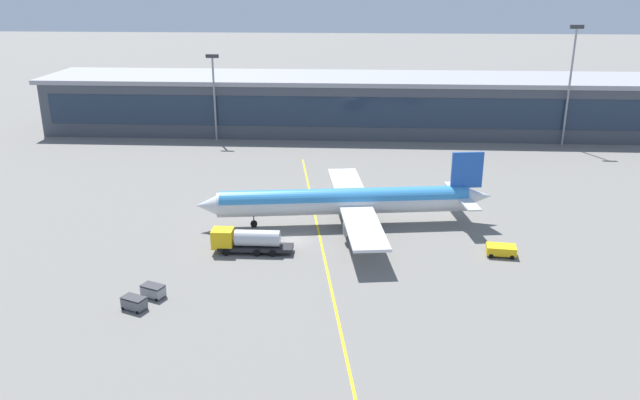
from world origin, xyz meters
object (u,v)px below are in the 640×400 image
(fuel_tanker, at_px, (247,240))
(pushback_tug, at_px, (502,250))
(baggage_cart_0, at_px, (134,303))
(baggage_cart_1, at_px, (153,291))
(main_airliner, at_px, (346,201))

(fuel_tanker, height_order, pushback_tug, fuel_tanker)
(pushback_tug, height_order, baggage_cart_0, baggage_cart_0)
(baggage_cart_1, bearing_deg, pushback_tug, 18.27)
(fuel_tanker, xyz_separation_m, pushback_tug, (33.91, 0.95, -0.90))
(baggage_cart_1, bearing_deg, fuel_tanker, 56.36)
(baggage_cart_0, bearing_deg, fuel_tanker, 58.21)
(main_airliner, height_order, pushback_tug, main_airliner)
(pushback_tug, bearing_deg, baggage_cart_0, -158.78)
(fuel_tanker, relative_size, baggage_cart_1, 3.56)
(baggage_cart_0, distance_m, baggage_cart_1, 3.20)
(main_airliner, bearing_deg, baggage_cart_0, -130.39)
(main_airliner, xyz_separation_m, baggage_cart_0, (-23.05, -27.09, -2.92))
(main_airliner, bearing_deg, pushback_tug, -25.78)
(baggage_cart_1, bearing_deg, baggage_cart_0, -112.62)
(fuel_tanker, xyz_separation_m, baggage_cart_0, (-9.97, -16.09, -0.96))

